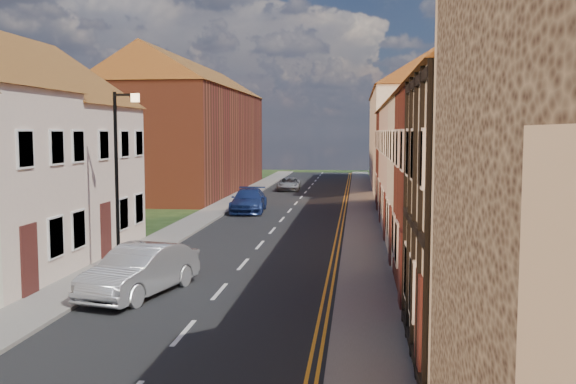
{
  "coord_description": "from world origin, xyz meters",
  "views": [
    {
      "loc": [
        4.1,
        -0.58,
        4.81
      ],
      "look_at": [
        1.1,
        26.96,
        2.2
      ],
      "focal_mm": 40.0,
      "sensor_mm": 36.0,
      "label": 1
    }
  ],
  "objects": [
    {
      "name": "car_far",
      "position": [
        -2.37,
        37.08,
        0.7
      ],
      "size": [
        2.27,
        4.93,
        1.4
      ],
      "primitive_type": "imported",
      "rotation": [
        0.0,
        0.0,
        0.07
      ],
      "color": "navy",
      "rests_on": "ground"
    },
    {
      "name": "pavement_left",
      "position": [
        -4.4,
        30.0,
        0.06
      ],
      "size": [
        1.8,
        90.0,
        0.12
      ],
      "primitive_type": "cube",
      "color": "gray",
      "rests_on": "ground"
    },
    {
      "name": "road",
      "position": [
        0.0,
        30.0,
        0.01
      ],
      "size": [
        7.0,
        90.0,
        0.02
      ],
      "primitive_type": "cube",
      "color": "black",
      "rests_on": "ground"
    },
    {
      "name": "pavement_right",
      "position": [
        4.4,
        30.0,
        0.06
      ],
      "size": [
        1.8,
        90.0,
        0.12
      ],
      "primitive_type": "cube",
      "color": "gray",
      "rests_on": "ground"
    },
    {
      "name": "lamppost",
      "position": [
        -3.81,
        20.0,
        3.54
      ],
      "size": [
        0.88,
        0.15,
        6.0
      ],
      "color": "black",
      "rests_on": "pavement_left"
    },
    {
      "name": "cottage_l_pink",
      "position": [
        -9.3,
        23.85,
        4.37
      ],
      "size": [
        8.3,
        6.3,
        8.8
      ],
      "color": "beige",
      "rests_on": "ground"
    },
    {
      "name": "cottage_r_white_far",
      "position": [
        9.3,
        34.3,
        4.48
      ],
      "size": [
        8.3,
        5.2,
        9.0
      ],
      "color": "beige",
      "rests_on": "ground"
    },
    {
      "name": "block_left_far",
      "position": [
        -9.3,
        50.0,
        5.29
      ],
      "size": [
        8.3,
        24.2,
        10.5
      ],
      "color": "brown",
      "rests_on": "ground"
    },
    {
      "name": "car_distant",
      "position": [
        -1.5,
        51.47,
        0.53
      ],
      "size": [
        1.92,
        3.91,
        1.07
      ],
      "primitive_type": "imported",
      "rotation": [
        0.0,
        0.0,
        0.04
      ],
      "color": "#9B9FA2",
      "rests_on": "ground"
    },
    {
      "name": "block_right_far",
      "position": [
        9.3,
        55.0,
        5.29
      ],
      "size": [
        8.3,
        24.2,
        10.5
      ],
      "color": "white",
      "rests_on": "ground"
    },
    {
      "name": "cottage_r_cream_far",
      "position": [
        9.3,
        39.7,
        4.47
      ],
      "size": [
        8.3,
        6.0,
        9.0
      ],
      "color": "brown",
      "rests_on": "ground"
    },
    {
      "name": "cottage_r_cream_mid",
      "position": [
        9.3,
        23.5,
        4.48
      ],
      "size": [
        8.3,
        5.2,
        9.0
      ],
      "color": "white",
      "rests_on": "ground"
    },
    {
      "name": "cottage_r_white_near",
      "position": [
        9.3,
        18.1,
        4.47
      ],
      "size": [
        8.3,
        6.0,
        9.0
      ],
      "color": "brown",
      "rests_on": "ground"
    },
    {
      "name": "cottage_r_pink",
      "position": [
        9.3,
        28.9,
        4.47
      ],
      "size": [
        8.3,
        6.0,
        9.0
      ],
      "color": "beige",
      "rests_on": "ground"
    },
    {
      "name": "car_mid",
      "position": [
        -2.23,
        17.39,
        0.74
      ],
      "size": [
        2.62,
        4.72,
        1.47
      ],
      "primitive_type": "imported",
      "rotation": [
        0.0,
        0.0,
        -0.25
      ],
      "color": "#A8A9B0",
      "rests_on": "ground"
    }
  ]
}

